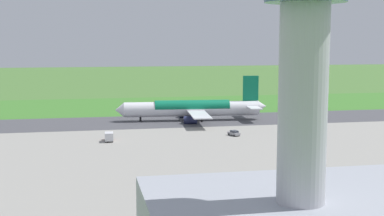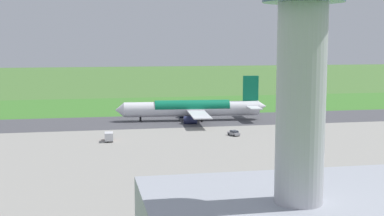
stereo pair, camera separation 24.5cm
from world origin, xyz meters
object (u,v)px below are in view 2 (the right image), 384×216
service_truck_baggage (109,136)px  service_car_followme (234,133)px  no_stopping_sign (244,101)px  airliner_main (193,108)px  traffic_cone_orange (238,106)px

service_truck_baggage → service_car_followme: service_truck_baggage is taller
service_car_followme → no_stopping_sign: bearing=-108.8°
airliner_main → traffic_cone_orange: size_ratio=98.45×
service_car_followme → traffic_cone_orange: service_car_followme is taller
airliner_main → service_car_followme: (-6.02, 32.26, -3.51)m
airliner_main → traffic_cone_orange: airliner_main is taller
no_stopping_sign → service_car_followme: bearing=71.2°
service_car_followme → service_truck_baggage: bearing=2.8°
service_truck_baggage → traffic_cone_orange: size_ratio=10.67×
no_stopping_sign → traffic_cone_orange: 4.30m
airliner_main → service_car_followme: 33.01m
airliner_main → service_truck_baggage: airliner_main is taller
no_stopping_sign → airliner_main: bearing=52.4°
service_car_followme → traffic_cone_orange: size_ratio=8.29×
airliner_main → traffic_cone_orange: (-27.38, -37.22, -4.08)m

